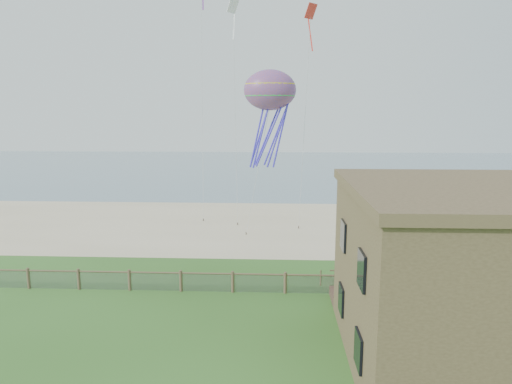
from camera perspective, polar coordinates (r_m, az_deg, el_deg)
ground at (r=21.45m, az=-4.54°, el=-18.46°), size 160.00×160.00×0.00m
sand_beach at (r=42.04m, az=-0.79°, el=-4.10°), size 72.00×20.00×0.02m
ocean at (r=85.36m, az=1.00°, el=3.05°), size 160.00×68.00×0.02m
chainlink_fence at (r=26.65m, az=-2.92°, el=-11.30°), size 36.20×0.20×1.25m
motel_deck at (r=27.78m, az=25.30°, el=-12.04°), size 15.00×2.00×0.50m
picnic_table at (r=25.95m, az=14.87°, el=-12.75°), size 1.69×1.36×0.66m
octopus_kite at (r=34.23m, az=1.73°, el=9.35°), size 3.92×2.93×7.62m
kite_white at (r=37.41m, az=-2.87°, el=21.26°), size 2.09×1.95×2.64m
kite_red at (r=36.23m, az=6.84°, el=20.20°), size 2.10×2.09×2.89m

